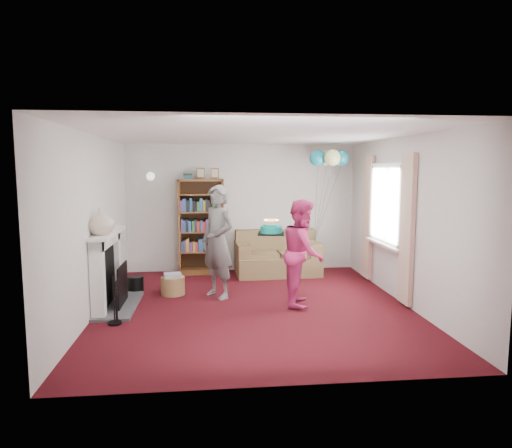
{
  "coord_description": "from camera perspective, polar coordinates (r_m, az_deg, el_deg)",
  "views": [
    {
      "loc": [
        -0.66,
        -6.5,
        2.02
      ],
      "look_at": [
        0.08,
        0.6,
        1.15
      ],
      "focal_mm": 32.0,
      "sensor_mm": 36.0,
      "label": 1
    }
  ],
  "objects": [
    {
      "name": "sofa",
      "position": [
        8.83,
        2.65,
        -4.21
      ],
      "size": [
        1.58,
        0.83,
        0.83
      ],
      "rotation": [
        0.0,
        0.0,
        0.05
      ],
      "color": "brown",
      "rests_on": "ground"
    },
    {
      "name": "wall_left",
      "position": [
        6.74,
        -19.67,
        -0.05
      ],
      "size": [
        0.02,
        5.0,
        2.5
      ],
      "primitive_type": "cube",
      "color": "silver",
      "rests_on": "ground"
    },
    {
      "name": "ceiling",
      "position": [
        6.55,
        -0.18,
        11.16
      ],
      "size": [
        4.5,
        5.0,
        0.01
      ],
      "primitive_type": "cube",
      "color": "white",
      "rests_on": "wall_back"
    },
    {
      "name": "wall_back",
      "position": [
        9.07,
        -1.78,
        2.04
      ],
      "size": [
        4.5,
        0.02,
        2.5
      ],
      "primitive_type": "cube",
      "color": "silver",
      "rests_on": "ground"
    },
    {
      "name": "wall_right",
      "position": [
        7.17,
        18.11,
        0.4
      ],
      "size": [
        0.02,
        5.0,
        2.5
      ],
      "primitive_type": "cube",
      "color": "silver",
      "rests_on": "ground"
    },
    {
      "name": "person_magenta",
      "position": [
        6.81,
        5.86,
        -3.54
      ],
      "size": [
        0.75,
        0.88,
        1.58
      ],
      "primitive_type": "imported",
      "rotation": [
        0.0,
        0.0,
        1.35
      ],
      "color": "#BC255E",
      "rests_on": "ground"
    },
    {
      "name": "bookcase",
      "position": [
        8.87,
        -6.86,
        -0.4
      ],
      "size": [
        0.86,
        0.42,
        2.04
      ],
      "color": "#472B14",
      "rests_on": "ground"
    },
    {
      "name": "balloons",
      "position": [
        8.66,
        9.15,
        8.15
      ],
      "size": [
        0.74,
        0.74,
        1.73
      ],
      "color": "#3F3F3F",
      "rests_on": "ground"
    },
    {
      "name": "mantel_vase",
      "position": [
        6.55,
        -18.81,
        0.32
      ],
      "size": [
        0.47,
        0.47,
        0.37
      ],
      "primitive_type": "imported",
      "rotation": [
        0.0,
        0.0,
        -0.43
      ],
      "color": "beige",
      "rests_on": "fireplace"
    },
    {
      "name": "fireplace",
      "position": [
        7.01,
        -17.68,
        -5.85
      ],
      "size": [
        0.55,
        1.8,
        1.12
      ],
      "color": "#3F3F42",
      "rests_on": "ground"
    },
    {
      "name": "window_bay",
      "position": [
        7.7,
        15.91,
        0.56
      ],
      "size": [
        0.14,
        2.02,
        2.2
      ],
      "color": "white",
      "rests_on": "ground"
    },
    {
      "name": "birthday_cake",
      "position": [
        6.87,
        1.91,
        -0.72
      ],
      "size": [
        0.39,
        0.39,
        0.22
      ],
      "rotation": [
        0.0,
        0.0,
        -0.16
      ],
      "color": "black",
      "rests_on": "ground"
    },
    {
      "name": "person_striped",
      "position": [
        7.16,
        -4.8,
        -2.23
      ],
      "size": [
        0.74,
        0.77,
        1.77
      ],
      "primitive_type": "imported",
      "rotation": [
        0.0,
        0.0,
        -0.89
      ],
      "color": "black",
      "rests_on": "ground"
    },
    {
      "name": "wicker_basket",
      "position": [
        7.54,
        -10.35,
        -7.5
      ],
      "size": [
        0.38,
        0.38,
        0.35
      ],
      "rotation": [
        0.0,
        0.0,
        0.17
      ],
      "color": "#976C46",
      "rests_on": "ground"
    },
    {
      "name": "ground",
      "position": [
        6.84,
        -0.17,
        -10.27
      ],
      "size": [
        5.0,
        5.0,
        0.0
      ],
      "primitive_type": "plane",
      "color": "#36080E",
      "rests_on": "ground"
    },
    {
      "name": "wall_sconce",
      "position": [
        8.93,
        -13.05,
        5.84
      ],
      "size": [
        0.16,
        0.23,
        0.16
      ],
      "color": "gold",
      "rests_on": "ground"
    }
  ]
}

